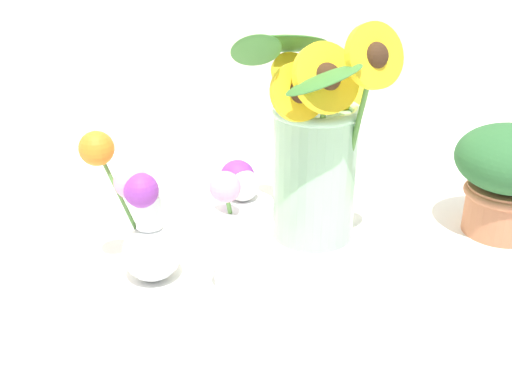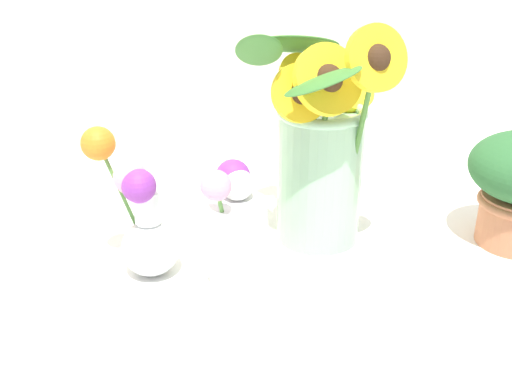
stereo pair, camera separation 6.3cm
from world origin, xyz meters
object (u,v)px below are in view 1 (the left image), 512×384
mason_jar_sunflowers (315,152)px  serving_tray (256,266)px  vase_bulb_right (143,225)px  potted_plant (508,173)px  vase_small_center (242,235)px

mason_jar_sunflowers → serving_tray: bearing=-168.2°
vase_bulb_right → potted_plant: 0.55m
potted_plant → serving_tray: bearing=168.8°
vase_small_center → potted_plant: vase_small_center is taller
vase_bulb_right → potted_plant: vase_bulb_right is taller
mason_jar_sunflowers → vase_bulb_right: bearing=178.6°
vase_small_center → potted_plant: (0.44, -0.02, -0.00)m
serving_tray → potted_plant: bearing=-11.2°
mason_jar_sunflowers → potted_plant: 0.31m
serving_tray → potted_plant: (0.39, -0.08, 0.09)m
potted_plant → vase_bulb_right: bearing=168.8°
vase_bulb_right → vase_small_center: bearing=-43.1°
vase_small_center → vase_bulb_right: size_ratio=0.91×
serving_tray → potted_plant: size_ratio=2.93×
serving_tray → vase_small_center: bearing=-131.2°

